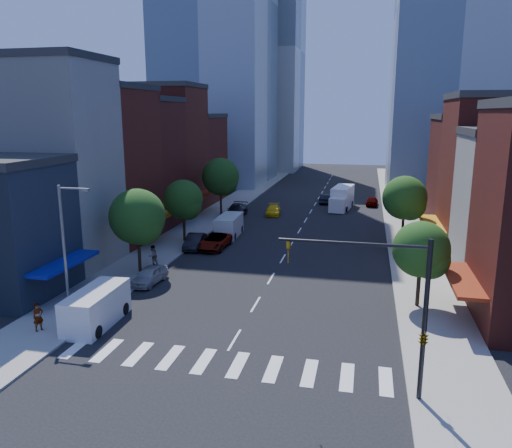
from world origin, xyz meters
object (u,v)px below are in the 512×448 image
(taxi, at_px, (273,210))
(parked_car_third, at_px, (215,241))
(parked_car_rear, at_px, (236,210))
(traffic_car_oncoming, at_px, (326,199))
(parked_car_front, at_px, (150,275))
(cargo_van_far, at_px, (229,226))
(pedestrian_far, at_px, (153,256))
(cargo_van_near, at_px, (95,308))
(pedestrian_near, at_px, (38,317))
(traffic_car_far, at_px, (372,201))
(box_truck, at_px, (342,199))
(parked_car_second, at_px, (195,241))

(taxi, bearing_deg, parked_car_third, -105.40)
(parked_car_rear, relative_size, traffic_car_oncoming, 1.33)
(parked_car_front, bearing_deg, parked_car_rear, 94.18)
(cargo_van_far, xyz_separation_m, pedestrian_far, (-3.50, -13.00, -0.03))
(cargo_van_near, bearing_deg, pedestrian_near, -149.78)
(parked_car_rear, xyz_separation_m, traffic_car_far, (18.00, 12.15, -0.12))
(cargo_van_near, xyz_separation_m, box_truck, (13.64, 44.88, 0.33))
(traffic_car_oncoming, bearing_deg, pedestrian_far, 76.26)
(parked_car_front, bearing_deg, parked_car_second, 94.18)
(taxi, xyz_separation_m, traffic_car_far, (13.29, 10.09, 0.04))
(cargo_van_near, relative_size, traffic_car_far, 1.40)
(cargo_van_near, relative_size, box_truck, 0.70)
(parked_car_third, xyz_separation_m, pedestrian_far, (-3.49, -7.55, 0.39))
(parked_car_second, distance_m, box_truck, 28.79)
(traffic_car_far, relative_size, pedestrian_far, 2.08)
(taxi, relative_size, box_truck, 0.55)
(pedestrian_far, bearing_deg, traffic_car_far, 174.35)
(parked_car_second, relative_size, parked_car_rear, 0.81)
(cargo_van_far, distance_m, box_truck, 22.64)
(parked_car_second, bearing_deg, parked_car_front, -95.97)
(taxi, distance_m, box_truck, 11.07)
(box_truck, bearing_deg, parked_car_third, -107.85)
(cargo_van_near, distance_m, box_truck, 46.91)
(pedestrian_near, bearing_deg, box_truck, 9.24)
(parked_car_third, distance_m, parked_car_rear, 16.45)
(cargo_van_far, height_order, pedestrian_near, cargo_van_far)
(parked_car_rear, distance_m, traffic_car_oncoming, 16.76)
(parked_car_third, relative_size, cargo_van_far, 0.96)
(cargo_van_near, bearing_deg, parked_car_front, 88.43)
(parked_car_third, relative_size, pedestrian_near, 2.90)
(parked_car_second, distance_m, taxi, 19.44)
(box_truck, bearing_deg, cargo_van_near, -99.66)
(parked_car_rear, bearing_deg, cargo_van_far, -80.21)
(cargo_van_near, bearing_deg, parked_car_third, 82.70)
(parked_car_second, relative_size, cargo_van_near, 0.79)
(taxi, distance_m, pedestrian_far, 26.67)
(box_truck, height_order, pedestrian_far, box_truck)
(parked_car_second, distance_m, traffic_car_oncoming, 31.44)
(traffic_car_oncoming, xyz_separation_m, pedestrian_far, (-12.49, -36.53, 0.44))
(cargo_van_far, bearing_deg, parked_car_second, -111.19)
(parked_car_third, bearing_deg, pedestrian_far, -113.35)
(cargo_van_near, relative_size, taxi, 1.26)
(traffic_car_oncoming, distance_m, pedestrian_far, 38.61)
(box_truck, relative_size, pedestrian_near, 4.44)
(pedestrian_far, bearing_deg, cargo_van_far, -172.30)
(parked_car_front, height_order, traffic_car_oncoming, parked_car_front)
(box_truck, bearing_deg, parked_car_second, -111.05)
(parked_car_second, relative_size, pedestrian_far, 2.31)
(taxi, distance_m, traffic_car_oncoming, 12.32)
(traffic_car_far, bearing_deg, parked_car_rear, 37.16)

